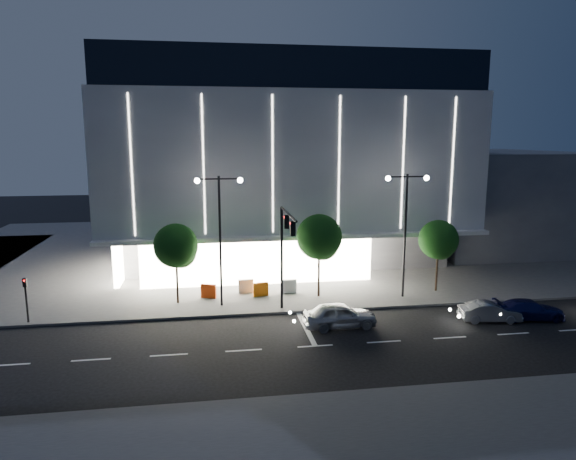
{
  "coord_description": "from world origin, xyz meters",
  "views": [
    {
      "loc": [
        -3.59,
        -27.99,
        11.5
      ],
      "look_at": [
        1.82,
        7.44,
        5.0
      ],
      "focal_mm": 32.0,
      "sensor_mm": 36.0,
      "label": 1
    }
  ],
  "objects_px": {
    "tree_mid": "(319,239)",
    "car_lead": "(340,315)",
    "tree_left": "(176,248)",
    "tree_right": "(439,242)",
    "car_third": "(530,310)",
    "traffic_mast": "(285,241)",
    "barrier_d": "(289,286)",
    "barrier_c": "(261,289)",
    "street_lamp_east": "(406,217)",
    "car_second": "(490,312)",
    "barrier_a": "(209,291)",
    "ped_signal_far": "(26,295)",
    "barrier_b": "(246,286)",
    "street_lamp_west": "(220,222)"
  },
  "relations": [
    {
      "from": "car_third",
      "to": "barrier_d",
      "type": "bearing_deg",
      "value": 70.41
    },
    {
      "from": "barrier_d",
      "to": "car_lead",
      "type": "bearing_deg",
      "value": -71.93
    },
    {
      "from": "street_lamp_east",
      "to": "car_third",
      "type": "height_order",
      "value": "street_lamp_east"
    },
    {
      "from": "tree_left",
      "to": "car_lead",
      "type": "bearing_deg",
      "value": -30.49
    },
    {
      "from": "car_lead",
      "to": "barrier_d",
      "type": "distance_m",
      "value": 7.29
    },
    {
      "from": "barrier_b",
      "to": "car_third",
      "type": "bearing_deg",
      "value": -27.63
    },
    {
      "from": "traffic_mast",
      "to": "car_second",
      "type": "relative_size",
      "value": 1.87
    },
    {
      "from": "car_lead",
      "to": "car_third",
      "type": "relative_size",
      "value": 1.04
    },
    {
      "from": "barrier_a",
      "to": "tree_mid",
      "type": "bearing_deg",
      "value": 16.96
    },
    {
      "from": "tree_left",
      "to": "car_third",
      "type": "relative_size",
      "value": 1.32
    },
    {
      "from": "car_third",
      "to": "barrier_a",
      "type": "xyz_separation_m",
      "value": [
        -20.33,
        7.08,
        0.02
      ]
    },
    {
      "from": "tree_mid",
      "to": "barrier_d",
      "type": "distance_m",
      "value": 4.34
    },
    {
      "from": "tree_left",
      "to": "tree_right",
      "type": "xyz_separation_m",
      "value": [
        19.0,
        -0.0,
        -0.15
      ]
    },
    {
      "from": "traffic_mast",
      "to": "car_second",
      "type": "distance_m",
      "value": 13.71
    },
    {
      "from": "traffic_mast",
      "to": "ped_signal_far",
      "type": "xyz_separation_m",
      "value": [
        -16.0,
        1.16,
        -3.14
      ]
    },
    {
      "from": "tree_left",
      "to": "barrier_a",
      "type": "height_order",
      "value": "tree_left"
    },
    {
      "from": "car_second",
      "to": "tree_left",
      "type": "bearing_deg",
      "value": 79.94
    },
    {
      "from": "traffic_mast",
      "to": "ped_signal_far",
      "type": "height_order",
      "value": "traffic_mast"
    },
    {
      "from": "tree_left",
      "to": "tree_mid",
      "type": "bearing_deg",
      "value": 0.0
    },
    {
      "from": "street_lamp_east",
      "to": "barrier_c",
      "type": "distance_m",
      "value": 11.56
    },
    {
      "from": "traffic_mast",
      "to": "barrier_d",
      "type": "relative_size",
      "value": 6.43
    },
    {
      "from": "street_lamp_east",
      "to": "car_third",
      "type": "xyz_separation_m",
      "value": [
        6.45,
        -5.32,
        -5.33
      ]
    },
    {
      "from": "car_lead",
      "to": "tree_mid",
      "type": "bearing_deg",
      "value": -2.86
    },
    {
      "from": "car_third",
      "to": "traffic_mast",
      "type": "bearing_deg",
      "value": 87.85
    },
    {
      "from": "car_lead",
      "to": "car_third",
      "type": "bearing_deg",
      "value": -95.16
    },
    {
      "from": "street_lamp_west",
      "to": "barrier_a",
      "type": "distance_m",
      "value": 5.66
    },
    {
      "from": "car_lead",
      "to": "barrier_c",
      "type": "relative_size",
      "value": 4.11
    },
    {
      "from": "barrier_a",
      "to": "barrier_c",
      "type": "xyz_separation_m",
      "value": [
        3.74,
        -0.14,
        0.0
      ]
    },
    {
      "from": "car_second",
      "to": "barrier_c",
      "type": "height_order",
      "value": "car_second"
    },
    {
      "from": "traffic_mast",
      "to": "car_third",
      "type": "xyz_separation_m",
      "value": [
        15.45,
        -2.66,
        -4.4
      ]
    },
    {
      "from": "barrier_a",
      "to": "barrier_c",
      "type": "height_order",
      "value": "same"
    },
    {
      "from": "tree_right",
      "to": "traffic_mast",
      "type": "bearing_deg",
      "value": -162.98
    },
    {
      "from": "tree_left",
      "to": "tree_right",
      "type": "relative_size",
      "value": 1.04
    },
    {
      "from": "street_lamp_east",
      "to": "street_lamp_west",
      "type": "bearing_deg",
      "value": 180.0
    },
    {
      "from": "barrier_a",
      "to": "barrier_c",
      "type": "bearing_deg",
      "value": 20.22
    },
    {
      "from": "tree_right",
      "to": "car_lead",
      "type": "height_order",
      "value": "tree_right"
    },
    {
      "from": "barrier_a",
      "to": "barrier_c",
      "type": "relative_size",
      "value": 1.0
    },
    {
      "from": "car_second",
      "to": "barrier_d",
      "type": "distance_m",
      "value": 13.86
    },
    {
      "from": "tree_left",
      "to": "car_third",
      "type": "distance_m",
      "value": 23.55
    },
    {
      "from": "ped_signal_far",
      "to": "barrier_a",
      "type": "xyz_separation_m",
      "value": [
        11.12,
        3.26,
        -1.24
      ]
    },
    {
      "from": "car_lead",
      "to": "barrier_c",
      "type": "height_order",
      "value": "car_lead"
    },
    {
      "from": "car_third",
      "to": "barrier_a",
      "type": "distance_m",
      "value": 21.53
    },
    {
      "from": "tree_left",
      "to": "car_lead",
      "type": "height_order",
      "value": "tree_left"
    },
    {
      "from": "barrier_a",
      "to": "barrier_d",
      "type": "xyz_separation_m",
      "value": [
        5.88,
        0.34,
        0.0
      ]
    },
    {
      "from": "ped_signal_far",
      "to": "barrier_d",
      "type": "relative_size",
      "value": 2.73
    },
    {
      "from": "tree_right",
      "to": "barrier_b",
      "type": "bearing_deg",
      "value": 173.51
    },
    {
      "from": "tree_left",
      "to": "car_lead",
      "type": "relative_size",
      "value": 1.27
    },
    {
      "from": "ped_signal_far",
      "to": "barrier_c",
      "type": "distance_m",
      "value": 15.23
    },
    {
      "from": "traffic_mast",
      "to": "barrier_d",
      "type": "distance_m",
      "value": 6.55
    },
    {
      "from": "tree_mid",
      "to": "car_lead",
      "type": "height_order",
      "value": "tree_mid"
    }
  ]
}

